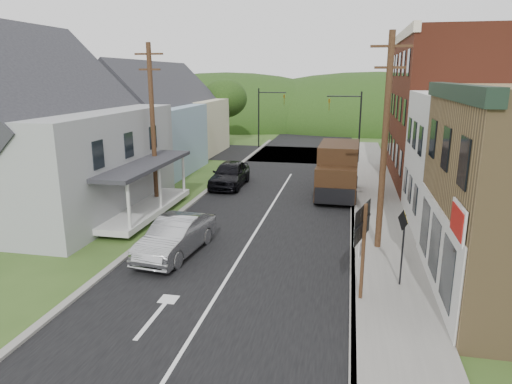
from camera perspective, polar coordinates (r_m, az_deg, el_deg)
The scene contains 24 objects.
ground at distance 17.76m, azimuth -3.10°, elevation -9.93°, with size 120.00×120.00×0.00m, color #2D4719.
road at distance 26.99m, azimuth 2.25°, elevation -1.31°, with size 9.00×90.00×0.02m, color black.
cross_road at distance 43.46m, azimuth 5.92°, elevation 4.67°, with size 60.00×9.00×0.02m, color black.
sidewalk_right at distance 24.78m, azimuth 15.08°, elevation -3.08°, with size 2.80×55.00×0.15m, color slate.
curb_right at distance 24.73m, azimuth 11.96°, elevation -2.93°, with size 0.20×55.00×0.15m, color slate.
curb_left at distance 26.25m, azimuth -8.54°, elevation -1.78°, with size 0.30×55.00×0.12m, color slate.
storefront_white at distance 24.55m, azimuth 28.32°, elevation 3.16°, with size 8.00×7.00×6.50m, color silver.
storefront_red at distance 33.49m, azimuth 24.17°, elevation 9.23°, with size 8.00×12.00×10.00m, color #612617.
house_gray at distance 27.18m, azimuth -25.20°, elevation 6.56°, with size 10.20×12.24×8.35m.
house_blue at distance 36.17m, azimuth -13.43°, elevation 8.30°, with size 7.14×8.16×7.28m.
house_cream at distance 44.63m, azimuth -9.15°, elevation 9.60°, with size 7.14×8.16×7.28m.
utility_pole_right at distance 19.37m, azimuth 15.79°, elevation 5.99°, with size 1.60×0.26×9.00m.
utility_pole_left at distance 26.07m, azimuth -12.78°, elevation 8.22°, with size 1.60×0.26×9.00m.
traffic_signal_right at distance 39.30m, azimuth 11.87°, elevation 8.94°, with size 2.87×0.20×6.00m.
traffic_signal_left at distance 47.04m, azimuth 1.19°, elevation 10.10°, with size 2.87×0.20×6.00m.
tree_left_b at distance 34.90m, azimuth -26.15°, elevation 8.99°, with size 4.80×4.80×6.94m.
tree_left_c at distance 42.53m, azimuth -21.91°, elevation 11.57°, with size 5.80×5.80×8.41m.
tree_left_d at distance 49.48m, azimuth -3.95°, elevation 11.59°, with size 4.80×4.80×6.94m.
forested_ridge at distance 71.14m, azimuth 8.24°, elevation 8.39°, with size 90.00×30.00×16.00m, color black.
silver_sedan at distance 19.34m, azimuth -9.99°, elevation -5.54°, with size 1.67×4.78×1.58m, color #A6A7AB.
dark_sedan at distance 30.66m, azimuth -3.30°, elevation 2.23°, with size 2.00×4.98×1.70m, color black.
delivery_van at distance 28.41m, azimuth 10.21°, elevation 2.67°, with size 2.52×5.84×3.24m.
route_sign_cluster at distance 15.09m, azimuth 13.18°, elevation -5.60°, with size 0.56×1.80×3.24m.
warning_sign at distance 16.54m, azimuth 17.87°, elevation -5.43°, with size 0.26×0.72×2.74m.
Camera 1 is at (4.17, -15.64, 7.33)m, focal length 32.00 mm.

